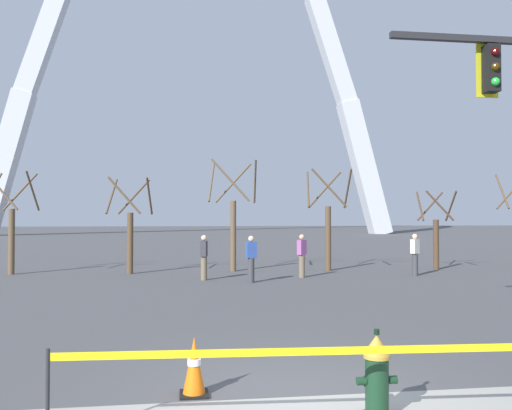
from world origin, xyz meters
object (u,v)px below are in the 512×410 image
object	(u,v)px
pedestrian_standing_center	(204,257)
fire_hydrant	(377,376)
pedestrian_near_trees	(302,255)
pedestrian_walking_right	(415,254)
pedestrian_walking_left	(251,259)
monument_arch	(193,53)
traffic_cone_by_hydrant	(194,367)

from	to	relation	value
pedestrian_standing_center	fire_hydrant	bearing A→B (deg)	-84.14
pedestrian_standing_center	pedestrian_near_trees	distance (m)	3.63
pedestrian_near_trees	pedestrian_walking_right	bearing A→B (deg)	-0.09
pedestrian_walking_right	fire_hydrant	bearing A→B (deg)	-116.19
pedestrian_walking_left	monument_arch	bearing A→B (deg)	91.12
fire_hydrant	pedestrian_walking_left	bearing A→B (deg)	89.04
fire_hydrant	pedestrian_standing_center	world-z (taller)	pedestrian_standing_center
traffic_cone_by_hydrant	pedestrian_standing_center	bearing A→B (deg)	87.00
pedestrian_standing_center	pedestrian_walking_left	bearing A→B (deg)	-30.69
pedestrian_walking_left	pedestrian_standing_center	size ratio (longest dim) A/B	1.00
monument_arch	pedestrian_standing_center	world-z (taller)	monument_arch
traffic_cone_by_hydrant	pedestrian_standing_center	distance (m)	12.20
fire_hydrant	monument_arch	distance (m)	65.34
fire_hydrant	traffic_cone_by_hydrant	world-z (taller)	fire_hydrant
pedestrian_near_trees	monument_arch	bearing A→B (deg)	93.61
pedestrian_standing_center	pedestrian_near_trees	size ratio (longest dim) A/B	1.00
fire_hydrant	pedestrian_walking_right	distance (m)	15.09
fire_hydrant	pedestrian_standing_center	distance (m)	13.30
pedestrian_walking_left	pedestrian_standing_center	xyz separation A→B (m)	(-1.56, 0.93, 0.00)
fire_hydrant	pedestrian_near_trees	distance (m)	13.74
fire_hydrant	pedestrian_walking_left	xyz separation A→B (m)	(0.21, 12.30, 0.35)
traffic_cone_by_hydrant	monument_arch	bearing A→B (deg)	88.82
traffic_cone_by_hydrant	pedestrian_walking_right	size ratio (longest dim) A/B	0.46
pedestrian_walking_left	pedestrian_near_trees	bearing A→B (deg)	31.30
fire_hydrant	pedestrian_standing_center	bearing A→B (deg)	95.86
pedestrian_near_trees	fire_hydrant	bearing A→B (deg)	-99.47
traffic_cone_by_hydrant	monument_arch	xyz separation A→B (m)	(1.24, 60.30, 22.54)
fire_hydrant	monument_arch	xyz separation A→B (m)	(-0.76, 61.36, 22.43)
pedestrian_near_trees	pedestrian_walking_left	bearing A→B (deg)	-148.70
monument_arch	pedestrian_walking_right	world-z (taller)	monument_arch
traffic_cone_by_hydrant	pedestrian_walking_left	world-z (taller)	pedestrian_walking_left
pedestrian_walking_left	pedestrian_near_trees	xyz separation A→B (m)	(2.05, 1.25, 0.00)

